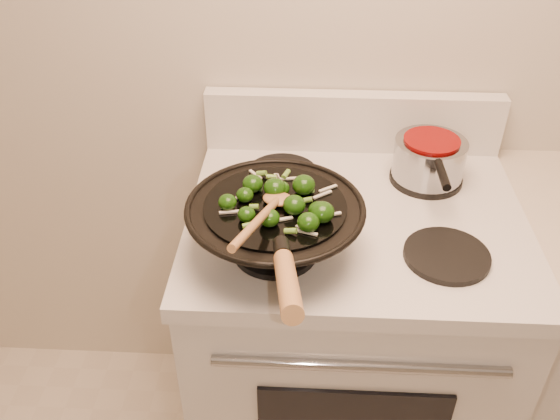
{
  "coord_description": "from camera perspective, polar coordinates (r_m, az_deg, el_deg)",
  "views": [
    {
      "loc": [
        -0.37,
        0.06,
        1.73
      ],
      "look_at": [
        -0.42,
        1.04,
        1.02
      ],
      "focal_mm": 38.0,
      "sensor_mm": 36.0,
      "label": 1
    }
  ],
  "objects": [
    {
      "name": "stove",
      "position": [
        1.69,
        6.19,
        -12.59
      ],
      "size": [
        0.78,
        0.67,
        1.08
      ],
      "color": "silver",
      "rests_on": "ground"
    },
    {
      "name": "wok",
      "position": [
        1.21,
        -0.45,
        -1.48
      ],
      "size": [
        0.37,
        0.61,
        0.25
      ],
      "color": "black",
      "rests_on": "stove"
    },
    {
      "name": "stirfry",
      "position": [
        1.17,
        0.44,
        0.88
      ],
      "size": [
        0.24,
        0.22,
        0.04
      ],
      "color": "#143808",
      "rests_on": "wok"
    },
    {
      "name": "wooden_spoon",
      "position": [
        1.12,
        -1.3,
        -0.14
      ],
      "size": [
        0.11,
        0.28,
        0.09
      ],
      "color": "#9D6B3E",
      "rests_on": "wok"
    },
    {
      "name": "saucepan",
      "position": [
        1.5,
        14.16,
        4.86
      ],
      "size": [
        0.17,
        0.28,
        0.1
      ],
      "color": "gray",
      "rests_on": "stove"
    }
  ]
}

